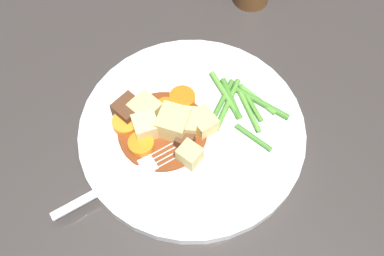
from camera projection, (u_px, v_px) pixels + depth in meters
The scene contains 25 objects.
ground_plane at pixel (192, 134), 0.58m from camera, with size 3.00×3.00×0.00m, color #383330.
dinner_plate at pixel (192, 131), 0.57m from camera, with size 0.29×0.29×0.02m, color white.
stew_sauce at pixel (163, 131), 0.56m from camera, with size 0.11×0.11×0.00m, color brown.
carrot_slice_0 at pixel (182, 99), 0.58m from camera, with size 0.03×0.03×0.01m, color orange.
carrot_slice_1 at pixel (166, 109), 0.57m from camera, with size 0.03×0.03×0.01m, color orange.
carrot_slice_2 at pixel (126, 123), 0.56m from camera, with size 0.03×0.03×0.01m, color orange.
carrot_slice_3 at pixel (141, 145), 0.55m from camera, with size 0.03×0.03×0.01m, color orange.
potato_chunk_0 at pixel (190, 155), 0.53m from camera, with size 0.03×0.02×0.03m, color #E5CC7A.
potato_chunk_1 at pixel (186, 120), 0.56m from camera, with size 0.03×0.03×0.03m, color #E5CC7A.
potato_chunk_2 at pixel (203, 120), 0.56m from camera, with size 0.03×0.03×0.02m, color #E5CC7A.
potato_chunk_3 at pixel (146, 124), 0.55m from camera, with size 0.03×0.03×0.03m, color #EAD68C.
potato_chunk_4 at pixel (145, 110), 0.56m from camera, with size 0.03×0.03×0.03m, color #E5CC7A.
potato_chunk_5 at pixel (174, 126), 0.55m from camera, with size 0.04×0.04×0.03m, color #E5CC7A.
meat_chunk_0 at pixel (185, 141), 0.55m from camera, with size 0.02×0.02×0.02m, color #56331E.
meat_chunk_1 at pixel (128, 110), 0.56m from camera, with size 0.03×0.03×0.02m, color #56331E.
green_bean_0 at pixel (223, 99), 0.58m from camera, with size 0.01×0.01×0.06m, color #4C8E33.
green_bean_1 at pixel (254, 137), 0.56m from camera, with size 0.01×0.01×0.05m, color #4C8E33.
green_bean_2 at pixel (231, 98), 0.58m from camera, with size 0.01×0.01×0.06m, color #4C8E33.
green_bean_3 at pixel (226, 95), 0.59m from camera, with size 0.01×0.01×0.08m, color #66AD42.
green_bean_4 at pixel (262, 103), 0.58m from camera, with size 0.01×0.01×0.08m, color #4C8E33.
green_bean_5 at pixel (259, 100), 0.58m from camera, with size 0.01×0.01×0.06m, color #66AD42.
green_bean_6 at pixel (251, 103), 0.58m from camera, with size 0.01×0.01×0.06m, color #599E38.
green_bean_7 at pixel (250, 112), 0.57m from camera, with size 0.01×0.01×0.06m, color #66AD42.
green_bean_8 at pixel (228, 104), 0.58m from camera, with size 0.01×0.01×0.08m, color #599E38.
fork at pixel (125, 177), 0.53m from camera, with size 0.17×0.09×0.00m.
Camera 1 is at (0.03, 0.27, 0.51)m, focal length 42.23 mm.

